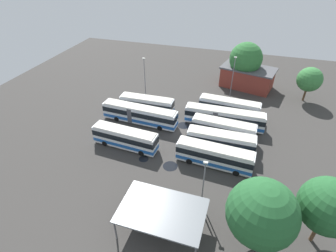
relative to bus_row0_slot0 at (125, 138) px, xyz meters
The scene contains 23 objects.
ground_plane 10.81m from the bus_row0_slot0, 45.00° to the left, with size 94.25×94.25×0.00m, color #383533.
bus_row0_slot0 is the anchor object (origin of this frame).
bus_row0_slot2 7.61m from the bus_row0_slot0, 93.74° to the left, with size 14.83×3.28×3.53m.
bus_row0_slot3 11.47m from the bus_row0_slot0, 92.17° to the left, with size 10.96×2.63×3.53m.
bus_row1_slot0 15.02m from the bus_row0_slot0, ahead, with size 11.94×3.25×3.53m.
bus_row1_slot1 15.90m from the bus_row0_slot0, 13.52° to the left, with size 11.10×2.54×3.53m.
bus_row1_slot2 17.09m from the bus_row0_slot0, 25.25° to the left, with size 11.14×3.19×3.53m.
bus_row1_slot3 18.79m from the bus_row0_slot0, 36.58° to the left, with size 14.74×2.61×3.53m.
bus_row1_slot4 21.82m from the bus_row0_slot0, 44.23° to the left, with size 12.02×3.25×3.53m.
depot_building 34.80m from the bus_row0_slot0, 58.34° to the left, with size 13.41×9.44×4.91m.
maintenance_shelter 17.03m from the bus_row0_slot0, 50.60° to the right, with size 10.05×6.67×3.42m.
lamp_post_far_corner 16.78m from the bus_row0_slot0, 28.62° to the right, with size 0.56×0.28×7.37m.
lamp_post_near_entrance 28.10m from the bus_row0_slot0, 57.21° to the left, with size 0.56×0.28×9.29m.
lamp_post_by_building 18.31m from the bus_row0_slot0, 100.16° to the left, with size 0.56×0.28×9.10m.
tree_northwest 35.02m from the bus_row0_slot0, 60.18° to the left, with size 7.51×7.51×10.52m.
tree_south_edge 29.79m from the bus_row0_slot0, 18.88° to the right, with size 6.24×6.24×9.23m.
tree_west_edge 40.70m from the bus_row0_slot0, 40.45° to the left, with size 5.17×5.17×7.62m.
tree_northeast 24.91m from the bus_row0_slot0, 30.06° to the right, with size 7.40×7.40×9.63m.
puddle_near_shelter 18.55m from the bus_row0_slot0, 44.86° to the left, with size 3.77×3.77×0.01m, color black.
puddle_front_lane 26.31m from the bus_row0_slot0, 42.87° to the left, with size 1.53×1.53×0.01m, color black.
puddle_back_corner 12.16m from the bus_row0_slot0, 48.76° to the left, with size 2.37×2.37×0.01m, color black.
puddle_between_rows 9.15m from the bus_row0_slot0, 15.95° to the right, with size 2.32×2.32×0.01m, color black.
puddle_centre_drain 4.90m from the bus_row0_slot0, 27.51° to the right, with size 1.62×1.62×0.01m, color black.
Camera 1 is at (9.45, -38.72, 28.50)m, focal length 27.93 mm.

